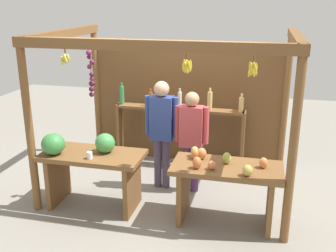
# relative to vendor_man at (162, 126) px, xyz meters

# --- Properties ---
(ground_plane) EXTENTS (12.00, 12.00, 0.00)m
(ground_plane) POSITION_rel_vendor_man_xyz_m (0.13, 0.03, -0.95)
(ground_plane) COLOR gray
(ground_plane) RESTS_ON ground
(market_stall) EXTENTS (3.27, 2.21, 2.25)m
(market_stall) POSITION_rel_vendor_man_xyz_m (0.13, 0.51, 0.37)
(market_stall) COLOR brown
(market_stall) RESTS_ON ground
(fruit_counter_left) EXTENTS (1.34, 0.68, 1.03)m
(fruit_counter_left) POSITION_rel_vendor_man_xyz_m (-0.80, -0.77, -0.30)
(fruit_counter_left) COLOR brown
(fruit_counter_left) RESTS_ON ground
(fruit_counter_right) EXTENTS (1.32, 0.64, 0.90)m
(fruit_counter_right) POSITION_rel_vendor_man_xyz_m (0.99, -0.75, -0.38)
(fruit_counter_right) COLOR brown
(fruit_counter_right) RESTS_ON ground
(bottle_shelf_unit) EXTENTS (2.10, 0.22, 1.36)m
(bottle_shelf_unit) POSITION_rel_vendor_man_xyz_m (0.08, 0.82, -0.16)
(bottle_shelf_unit) COLOR brown
(bottle_shelf_unit) RESTS_ON ground
(vendor_man) EXTENTS (0.48, 0.22, 1.59)m
(vendor_man) POSITION_rel_vendor_man_xyz_m (0.00, 0.00, 0.00)
(vendor_man) COLOR #4F435D
(vendor_man) RESTS_ON ground
(vendor_woman) EXTENTS (0.48, 0.20, 1.47)m
(vendor_woman) POSITION_rel_vendor_man_xyz_m (0.43, -0.02, -0.08)
(vendor_woman) COLOR #533067
(vendor_woman) RESTS_ON ground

